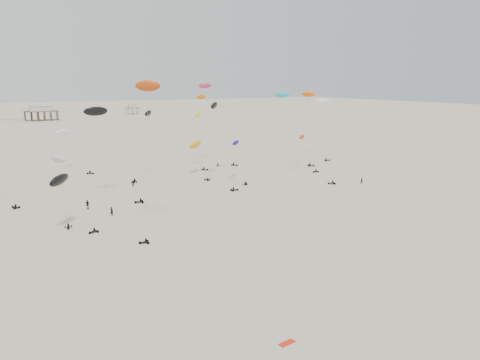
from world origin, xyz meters
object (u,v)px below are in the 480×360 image
rig_4 (199,122)px  rig_9 (147,113)px  pavilion_main (41,114)px  spectator_0 (112,215)px  rig_0 (213,120)px  pavilion_small (132,110)px

rig_4 → rig_9: 62.35m
rig_9 → pavilion_main: bearing=6.5°
spectator_0 → pavilion_main: bearing=-50.4°
rig_4 → rig_9: bearing=16.6°
pavilion_main → rig_0: bearing=-81.5°
pavilion_main → rig_4: (23.99, -210.00, 9.64)m
rig_0 → rig_9: bearing=21.7°
pavilion_small → rig_4: (-46.01, -240.00, 10.37)m
pavilion_small → rig_0: (-39.32, -235.29, 10.12)m
rig_9 → spectator_0: bearing=26.6°
rig_0 → rig_9: (-38.92, -57.67, 6.92)m
pavilion_main → rig_4: rig_4 is taller
rig_4 → rig_9: (-32.23, -52.96, 6.67)m
pavilion_small → rig_4: size_ratio=0.52×
rig_0 → spectator_0: 63.93m
pavilion_main → spectator_0: pavilion_main is taller
rig_4 → pavilion_main: bearing=-125.6°
rig_0 → rig_9: size_ratio=0.91×
pavilion_main → pavilion_small: size_ratio=2.33×
pavilion_main → spectator_0: (-12.36, -250.55, -4.22)m
rig_0 → rig_4: rig_0 is taller
spectator_0 → rig_4: bearing=-89.4°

